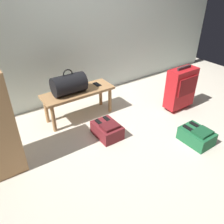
% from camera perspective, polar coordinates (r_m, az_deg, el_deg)
% --- Properties ---
extents(ground_plane, '(6.60, 6.60, 0.00)m').
position_cam_1_polar(ground_plane, '(2.81, 7.93, -7.84)').
color(ground_plane, beige).
extents(back_wall, '(6.00, 0.10, 2.80)m').
position_cam_1_polar(back_wall, '(3.52, -9.48, 25.22)').
color(back_wall, silver).
rests_on(back_wall, ground).
extents(bench, '(1.00, 0.36, 0.42)m').
position_cam_1_polar(bench, '(3.14, -8.60, 4.33)').
color(bench, '#A87A4C').
rests_on(bench, ground).
extents(duffel_bag_black, '(0.44, 0.26, 0.34)m').
position_cam_1_polar(duffel_bag_black, '(3.01, -10.97, 7.02)').
color(duffel_bag_black, black).
rests_on(duffel_bag_black, bench).
extents(cell_phone, '(0.07, 0.14, 0.01)m').
position_cam_1_polar(cell_phone, '(3.26, -3.85, 7.08)').
color(cell_phone, black).
rests_on(cell_phone, bench).
extents(suitcase_upright_red, '(0.46, 0.23, 0.68)m').
position_cam_1_polar(suitcase_upright_red, '(3.47, 17.21, 5.93)').
color(suitcase_upright_red, red).
rests_on(suitcase_upright_red, ground).
extents(backpack_maroon, '(0.28, 0.38, 0.21)m').
position_cam_1_polar(backpack_maroon, '(2.85, -1.24, -4.55)').
color(backpack_maroon, maroon).
rests_on(backpack_maroon, ground).
extents(backpack_green, '(0.28, 0.38, 0.21)m').
position_cam_1_polar(backpack_green, '(2.93, 20.83, -5.72)').
color(backpack_green, '#1E6038').
rests_on(backpack_green, ground).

